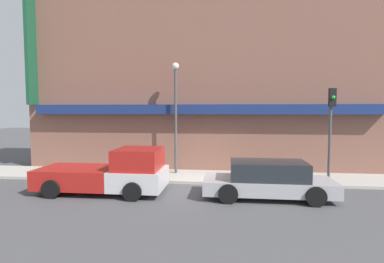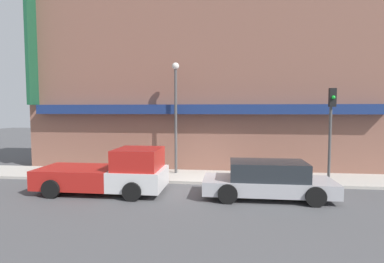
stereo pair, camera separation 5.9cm
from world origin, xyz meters
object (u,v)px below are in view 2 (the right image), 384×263
at_px(pickup_truck, 111,173).
at_px(parked_car, 268,180).
at_px(street_lamp, 176,105).
at_px(traffic_light, 331,119).
at_px(fire_hydrant, 245,172).

xyz_separation_m(pickup_truck, parked_car, (6.25, 0.00, -0.10)).
relative_size(parked_car, street_lamp, 0.87).
height_order(pickup_truck, traffic_light, traffic_light).
distance_m(pickup_truck, traffic_light, 9.67).
xyz_separation_m(pickup_truck, street_lamp, (2.08, 3.51, 2.84)).
bearing_deg(parked_car, traffic_light, 33.82).
distance_m(parked_car, fire_hydrant, 2.64).
distance_m(pickup_truck, parked_car, 6.25).
distance_m(pickup_truck, fire_hydrant, 6.09).
bearing_deg(traffic_light, pickup_truck, -167.13).
bearing_deg(parked_car, street_lamp, 138.16).
distance_m(street_lamp, traffic_light, 7.27).
bearing_deg(fire_hydrant, pickup_truck, -155.38).
xyz_separation_m(parked_car, traffic_light, (2.94, 2.10, 2.28)).
relative_size(pickup_truck, parked_car, 1.05).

